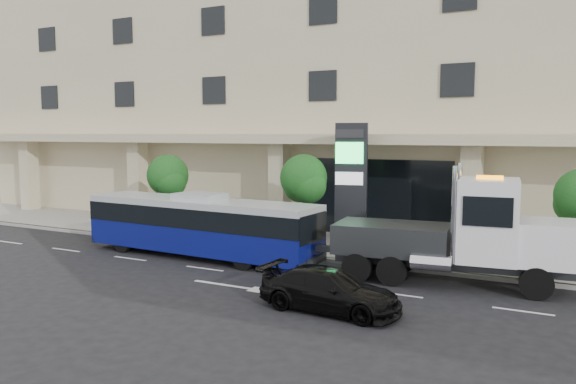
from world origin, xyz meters
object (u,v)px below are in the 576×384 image
at_px(signage_pylon, 351,185).
at_px(city_bus, 200,225).
at_px(tow_truck, 463,236).
at_px(black_sedan, 330,290).

bearing_deg(signage_pylon, city_bus, -157.63).
height_order(city_bus, signage_pylon, signage_pylon).
relative_size(city_bus, tow_truck, 1.18).
height_order(city_bus, tow_truck, tow_truck).
bearing_deg(signage_pylon, tow_truck, -46.19).
bearing_deg(black_sedan, city_bus, 65.11).
height_order(tow_truck, black_sedan, tow_truck).
bearing_deg(city_bus, tow_truck, 5.99).
distance_m(city_bus, black_sedan, 9.22).
bearing_deg(tow_truck, signage_pylon, 142.22).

